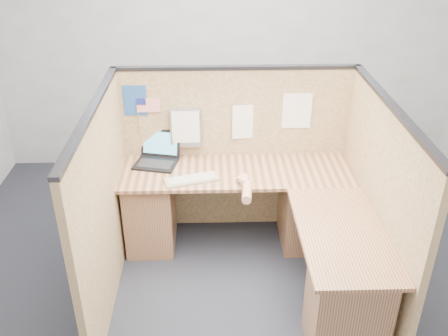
{
  "coord_description": "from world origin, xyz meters",
  "views": [
    {
      "loc": [
        -0.22,
        -2.96,
        2.75
      ],
      "look_at": [
        -0.12,
        0.5,
        0.85
      ],
      "focal_mm": 40.0,
      "sensor_mm": 36.0,
      "label": 1
    }
  ],
  "objects_px": {
    "l_desk": "(262,231)",
    "mouse": "(243,180)",
    "keyboard": "(191,180)",
    "laptop": "(156,155)"
  },
  "relations": [
    {
      "from": "laptop",
      "to": "l_desk",
      "type": "bearing_deg",
      "value": -20.61
    },
    {
      "from": "laptop",
      "to": "keyboard",
      "type": "xyz_separation_m",
      "value": [
        0.31,
        -0.35,
        -0.05
      ]
    },
    {
      "from": "l_desk",
      "to": "keyboard",
      "type": "relative_size",
      "value": 4.33
    },
    {
      "from": "l_desk",
      "to": "keyboard",
      "type": "xyz_separation_m",
      "value": [
        -0.56,
        0.23,
        0.35
      ]
    },
    {
      "from": "laptop",
      "to": "keyboard",
      "type": "bearing_deg",
      "value": -35.23
    },
    {
      "from": "l_desk",
      "to": "laptop",
      "type": "bearing_deg",
      "value": 146.38
    },
    {
      "from": "l_desk",
      "to": "laptop",
      "type": "xyz_separation_m",
      "value": [
        -0.87,
        0.58,
        0.4
      ]
    },
    {
      "from": "l_desk",
      "to": "mouse",
      "type": "relative_size",
      "value": 18.14
    },
    {
      "from": "l_desk",
      "to": "keyboard",
      "type": "distance_m",
      "value": 0.7
    },
    {
      "from": "laptop",
      "to": "mouse",
      "type": "height_order",
      "value": "laptop"
    }
  ]
}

